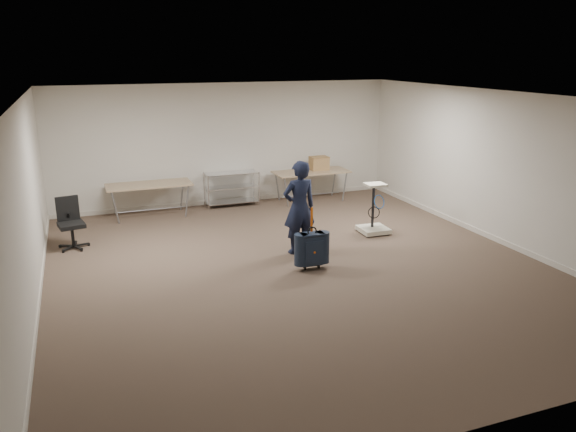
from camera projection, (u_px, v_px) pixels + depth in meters
name	position (u px, v px, depth m)	size (l,w,h in m)	color
ground	(299.00, 267.00, 9.38)	(9.00, 9.00, 0.00)	#443629
room_shell	(271.00, 239.00, 10.61)	(8.00, 9.00, 9.00)	beige
folding_table_left	(149.00, 186.00, 12.09)	(1.80, 0.75, 0.73)	#96795C
folding_table_right	(311.00, 173.00, 13.38)	(1.80, 0.75, 0.73)	#96795C
wire_shelf	(232.00, 187.00, 13.03)	(1.22, 0.47, 0.80)	silver
person	(299.00, 207.00, 9.84)	(0.61, 0.40, 1.67)	black
suitcase	(312.00, 249.00, 9.19)	(0.39, 0.24, 1.05)	black
office_chair	(72.00, 233.00, 10.24)	(0.57, 0.57, 0.94)	black
equipment_cart	(374.00, 220.00, 11.10)	(0.56, 0.56, 1.00)	beige
cardboard_box	(319.00, 163.00, 13.49)	(0.42, 0.32, 0.32)	olive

